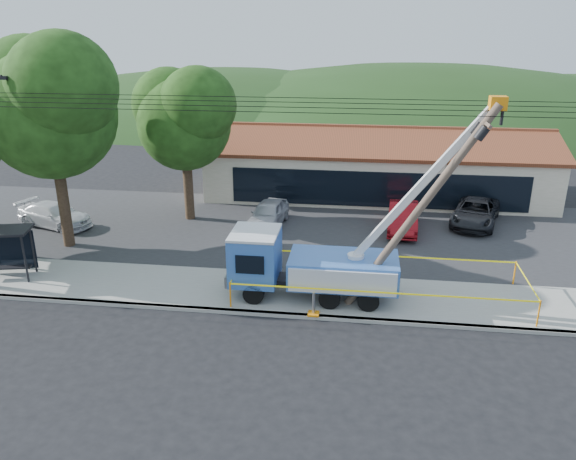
# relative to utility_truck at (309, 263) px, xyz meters

# --- Properties ---
(ground) EXTENTS (120.00, 120.00, 0.00)m
(ground) POSITION_rel_utility_truck_xyz_m (-0.98, -3.81, -1.65)
(ground) COLOR black
(ground) RESTS_ON ground
(curb) EXTENTS (60.00, 0.25, 0.15)m
(curb) POSITION_rel_utility_truck_xyz_m (-0.98, -1.71, -1.57)
(curb) COLOR gray
(curb) RESTS_ON ground
(sidewalk) EXTENTS (60.00, 4.00, 0.15)m
(sidewalk) POSITION_rel_utility_truck_xyz_m (-0.98, 0.19, -1.57)
(sidewalk) COLOR gray
(sidewalk) RESTS_ON ground
(parking_lot) EXTENTS (60.00, 12.00, 0.10)m
(parking_lot) POSITION_rel_utility_truck_xyz_m (-0.98, 8.19, -1.60)
(parking_lot) COLOR #28282B
(parking_lot) RESTS_ON ground
(strip_mall) EXTENTS (22.50, 8.53, 4.67)m
(strip_mall) POSITION_rel_utility_truck_xyz_m (3.02, 16.17, 0.23)
(strip_mall) COLOR beige
(strip_mall) RESTS_ON ground
(tree_west_near) EXTENTS (7.56, 6.72, 10.80)m
(tree_west_near) POSITION_rel_utility_truck_xyz_m (-12.98, 4.19, 5.88)
(tree_west_near) COLOR #332316
(tree_west_near) RESTS_ON ground
(tree_lot) EXTENTS (6.30, 5.60, 8.94)m
(tree_lot) POSITION_rel_utility_truck_xyz_m (-7.98, 9.19, 4.56)
(tree_lot) COLOR #332316
(tree_lot) RESTS_ON ground
(hill_west) EXTENTS (78.40, 56.00, 28.00)m
(hill_west) POSITION_rel_utility_truck_xyz_m (-15.98, 51.19, -1.65)
(hill_west) COLOR #1C3714
(hill_west) RESTS_ON ground
(hill_center) EXTENTS (89.60, 64.00, 32.00)m
(hill_center) POSITION_rel_utility_truck_xyz_m (9.02, 51.19, -1.65)
(hill_center) COLOR #1C3714
(hill_center) RESTS_ON ground
(utility_truck) EXTENTS (10.36, 3.75, 8.43)m
(utility_truck) POSITION_rel_utility_truck_xyz_m (0.00, 0.00, 0.00)
(utility_truck) COLOR black
(utility_truck) RESTS_ON ground
(leaning_pole) EXTENTS (5.30, 1.74, 8.34)m
(leaning_pole) POSITION_rel_utility_truck_xyz_m (4.44, -0.50, 3.02)
(leaning_pole) COLOR brown
(leaning_pole) RESTS_ON ground
(bus_shelter) EXTENTS (2.70, 2.01, 2.34)m
(bus_shelter) POSITION_rel_utility_truck_xyz_m (-13.69, 0.11, 0.21)
(bus_shelter) COLOR black
(bus_shelter) RESTS_ON ground
(caution_tape) EXTENTS (11.98, 3.77, 1.09)m
(caution_tape) POSITION_rel_utility_truck_xyz_m (2.91, 0.39, -0.69)
(caution_tape) COLOR orange
(caution_tape) RESTS_ON ground
(car_silver) EXTENTS (2.18, 4.40, 1.44)m
(car_silver) POSITION_rel_utility_truck_xyz_m (-3.16, 8.52, -1.65)
(car_silver) COLOR #ABADB3
(car_silver) RESTS_ON ground
(car_red) EXTENTS (1.90, 4.65, 1.50)m
(car_red) POSITION_rel_utility_truck_xyz_m (4.41, 8.77, -1.65)
(car_red) COLOR maroon
(car_red) RESTS_ON ground
(car_white) EXTENTS (4.92, 3.13, 1.33)m
(car_white) POSITION_rel_utility_truck_xyz_m (-15.19, 6.84, -1.65)
(car_white) COLOR silver
(car_white) RESTS_ON ground
(car_dark) EXTENTS (3.71, 5.53, 1.41)m
(car_dark) POSITION_rel_utility_truck_xyz_m (8.60, 10.36, -1.65)
(car_dark) COLOR black
(car_dark) RESTS_ON ground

